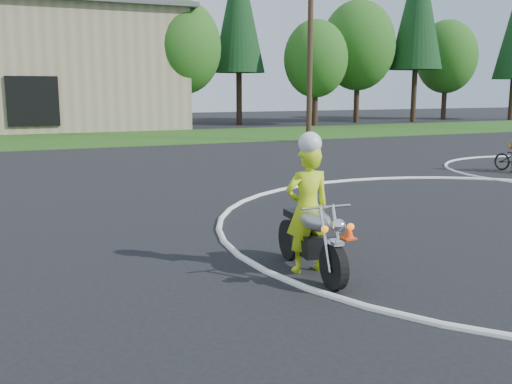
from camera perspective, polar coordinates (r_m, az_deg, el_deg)
name	(u,v)px	position (r m, az deg, el deg)	size (l,w,h in m)	color
grass_strip	(184,136)	(33.82, -7.17, 5.57)	(120.00, 10.00, 0.02)	#1E4714
primary_motorcycle	(312,238)	(8.50, 5.59, -4.57)	(0.76, 2.17, 1.14)	black
rider_primary_grp	(308,205)	(8.51, 5.18, -1.31)	(0.72, 0.50, 2.11)	#B9DB17
treeline	(337,39)	(46.86, 8.13, 14.92)	(38.20, 8.10, 14.52)	#382619
utility_poles	(310,40)	(30.13, 5.44, 14.92)	(41.60, 1.12, 10.00)	#473321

